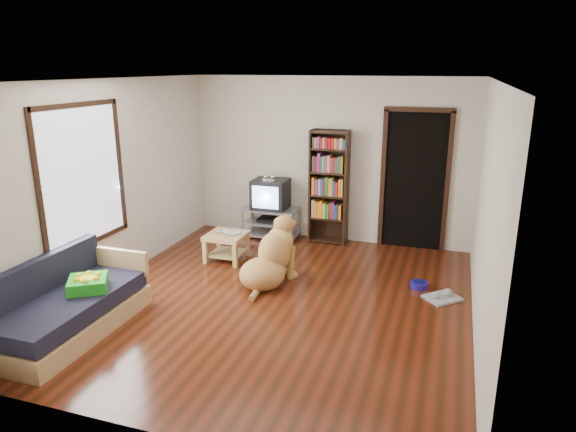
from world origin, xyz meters
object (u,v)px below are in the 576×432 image
(dog_bowl, at_px, (419,285))
(dog, at_px, (271,259))
(coffee_table, at_px, (227,241))
(bookshelf, at_px, (329,181))
(green_cushion, at_px, (88,284))
(grey_rag, at_px, (442,298))
(laptop, at_px, (225,233))
(sofa, at_px, (68,309))
(tv_stand, at_px, (271,222))
(crt_tv, at_px, (271,193))

(dog_bowl, bearing_deg, dog, -166.57)
(dog_bowl, distance_m, coffee_table, 2.78)
(bookshelf, xyz_separation_m, coffee_table, (-1.21, -1.26, -0.72))
(dog, bearing_deg, green_cushion, -131.82)
(grey_rag, height_order, dog, dog)
(green_cushion, height_order, coffee_table, green_cushion)
(green_cushion, height_order, grey_rag, green_cushion)
(green_cushion, distance_m, bookshelf, 3.99)
(laptop, bearing_deg, sofa, -97.42)
(tv_stand, height_order, sofa, sofa)
(crt_tv, distance_m, bookshelf, 0.99)
(laptop, relative_size, sofa, 0.20)
(dog, bearing_deg, grey_rag, 5.14)
(laptop, relative_size, grey_rag, 0.90)
(dog, bearing_deg, crt_tv, 109.83)
(laptop, xyz_separation_m, sofa, (-0.71, -2.43, -0.15))
(green_cushion, relative_size, grey_rag, 0.98)
(dog, bearing_deg, bookshelf, 80.65)
(coffee_table, bearing_deg, crt_tv, 77.57)
(tv_stand, bearing_deg, crt_tv, 90.00)
(tv_stand, distance_m, sofa, 3.76)
(tv_stand, distance_m, crt_tv, 0.47)
(grey_rag, relative_size, tv_stand, 0.44)
(sofa, bearing_deg, dog, 49.09)
(sofa, bearing_deg, green_cushion, 57.85)
(laptop, relative_size, bookshelf, 0.20)
(bookshelf, distance_m, sofa, 4.26)
(grey_rag, xyz_separation_m, sofa, (-3.78, -2.06, 0.25))
(green_cushion, bearing_deg, sofa, -155.06)
(dog_bowl, bearing_deg, laptop, 177.45)
(laptop, bearing_deg, green_cushion, -95.85)
(green_cushion, height_order, crt_tv, crt_tv)
(laptop, xyz_separation_m, dog_bowl, (2.77, -0.12, -0.37))
(tv_stand, bearing_deg, green_cushion, -103.90)
(laptop, relative_size, dog_bowl, 1.63)
(green_cushion, height_order, dog, dog)
(green_cushion, xyz_separation_m, tv_stand, (0.85, 3.43, -0.22))
(dog_bowl, xyz_separation_m, crt_tv, (-2.50, 1.34, 0.70))
(grey_rag, relative_size, bookshelf, 0.22)
(laptop, relative_size, coffee_table, 0.65)
(green_cushion, xyz_separation_m, sofa, (-0.12, -0.20, -0.22))
(sofa, bearing_deg, grey_rag, 28.61)
(laptop, height_order, bookshelf, bookshelf)
(dog_bowl, height_order, dog, dog)
(green_cushion, height_order, laptop, green_cushion)
(tv_stand, relative_size, crt_tv, 1.55)
(grey_rag, relative_size, crt_tv, 0.69)
(laptop, relative_size, dog, 0.33)
(crt_tv, relative_size, sofa, 0.32)
(grey_rag, height_order, crt_tv, crt_tv)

